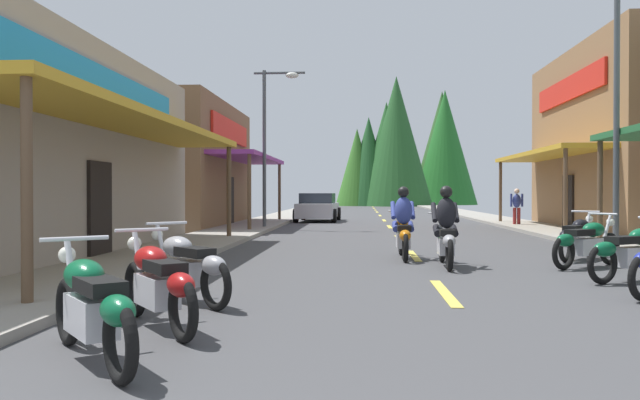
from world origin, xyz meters
TOP-DOWN VIEW (x-y plane):
  - ground at (0.00, 27.62)m, footprint 9.06×85.25m
  - sidewalk_left at (-5.66, 27.62)m, footprint 2.26×85.25m
  - sidewalk_right at (5.66, 27.62)m, footprint 2.26×85.25m
  - centerline_dashes at (0.00, 32.20)m, footprint 0.16×61.97m
  - storefront_left_far at (-9.81, 26.09)m, footprint 7.92×9.73m
  - streetlamp_left at (-4.64, 23.73)m, footprint 1.98×0.30m
  - streetlamp_right at (4.66, 15.14)m, footprint 1.98×0.30m
  - motorcycle_parked_right_2 at (3.19, 10.06)m, footprint 1.90×1.16m
  - motorcycle_parked_right_3 at (3.12, 11.95)m, footprint 1.75×1.39m
  - motorcycle_parked_right_4 at (3.43, 13.39)m, footprint 1.36×1.77m
  - motorcycle_parked_left_0 at (-3.46, 4.78)m, footprint 1.44×1.71m
  - motorcycle_parked_left_1 at (-3.33, 6.11)m, footprint 1.37×1.77m
  - motorcycle_parked_left_2 at (-3.47, 7.66)m, footprint 1.58×1.58m
  - rider_cruising_lead at (0.44, 11.87)m, footprint 0.60×2.14m
  - rider_cruising_trailing at (-0.28, 13.29)m, footprint 0.60×2.14m
  - pedestrian_browsing at (5.29, 26.19)m, footprint 0.56×0.32m
  - parked_car_curbside at (-3.33, 30.80)m, footprint 2.18×4.36m
  - treeline_backdrop at (4.73, 71.01)m, footprint 16.43×15.42m

SIDE VIEW (x-z plane):
  - ground at x=0.00m, z-range -0.10..0.00m
  - centerline_dashes at x=0.00m, z-range 0.00..0.01m
  - sidewalk_left at x=-5.66m, z-range 0.00..0.12m
  - sidewalk_right at x=5.66m, z-range 0.00..0.12m
  - motorcycle_parked_right_2 at x=3.19m, z-range -0.03..1.01m
  - motorcycle_parked_right_3 at x=3.12m, z-range -0.03..1.01m
  - motorcycle_parked_right_4 at x=3.43m, z-range -0.03..1.01m
  - motorcycle_parked_left_0 at x=-3.46m, z-range -0.03..1.01m
  - motorcycle_parked_left_1 at x=-3.33m, z-range -0.03..1.01m
  - motorcycle_parked_left_2 at x=-3.47m, z-range -0.03..1.01m
  - rider_cruising_lead at x=0.44m, z-range -0.13..1.44m
  - rider_cruising_trailing at x=-0.28m, z-range -0.13..1.44m
  - parked_car_curbside at x=-3.33m, z-range -0.01..1.39m
  - pedestrian_browsing at x=5.29m, z-range 0.12..1.72m
  - storefront_left_far at x=-9.81m, z-range 0.00..5.21m
  - streetlamp_left at x=-4.64m, z-range 0.92..7.08m
  - streetlamp_right at x=4.66m, z-range 0.96..7.92m
  - treeline_backdrop at x=4.73m, z-range -0.73..13.20m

